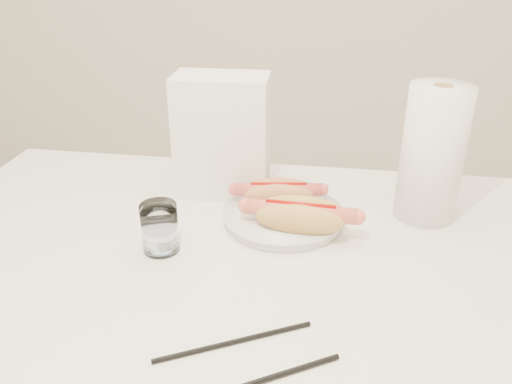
# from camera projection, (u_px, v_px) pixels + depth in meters

# --- Properties ---
(table) EXTENTS (1.20, 0.80, 0.75)m
(table) POSITION_uv_depth(u_px,v_px,m) (228.00, 283.00, 0.93)
(table) COLOR white
(table) RESTS_ON ground
(plate) EXTENTS (0.27, 0.27, 0.02)m
(plate) POSITION_uv_depth(u_px,v_px,m) (283.00, 218.00, 1.00)
(plate) COLOR white
(plate) RESTS_ON table
(hotdog_left) EXTENTS (0.17, 0.09, 0.05)m
(hotdog_left) POSITION_uv_depth(u_px,v_px,m) (278.00, 193.00, 1.03)
(hotdog_left) COLOR tan
(hotdog_left) RESTS_ON plate
(hotdog_right) EXTENTS (0.20, 0.09, 0.05)m
(hotdog_right) POSITION_uv_depth(u_px,v_px,m) (300.00, 215.00, 0.94)
(hotdog_right) COLOR tan
(hotdog_right) RESTS_ON plate
(water_glass) EXTENTS (0.06, 0.06, 0.09)m
(water_glass) POSITION_uv_depth(u_px,v_px,m) (160.00, 228.00, 0.90)
(water_glass) COLOR white
(water_glass) RESTS_ON table
(chopstick_near) EXTENTS (0.20, 0.11, 0.01)m
(chopstick_near) POSITION_uv_depth(u_px,v_px,m) (234.00, 342.00, 0.71)
(chopstick_near) COLOR black
(chopstick_near) RESTS_ON table
(chopstick_far) EXTENTS (0.21, 0.13, 0.01)m
(chopstick_far) POSITION_uv_depth(u_px,v_px,m) (254.00, 383.00, 0.65)
(chopstick_far) COLOR black
(chopstick_far) RESTS_ON table
(napkin_box) EXTENTS (0.19, 0.11, 0.25)m
(napkin_box) POSITION_uv_depth(u_px,v_px,m) (222.00, 136.00, 1.07)
(napkin_box) COLOR white
(napkin_box) RESTS_ON table
(navy_napkin) EXTENTS (0.16, 0.16, 0.01)m
(navy_napkin) POSITION_uv_depth(u_px,v_px,m) (288.00, 196.00, 1.10)
(navy_napkin) COLOR #101133
(navy_napkin) RESTS_ON table
(paper_towel_roll) EXTENTS (0.12, 0.12, 0.26)m
(paper_towel_roll) POSITION_uv_depth(u_px,v_px,m) (432.00, 154.00, 0.97)
(paper_towel_roll) COLOR white
(paper_towel_roll) RESTS_ON table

